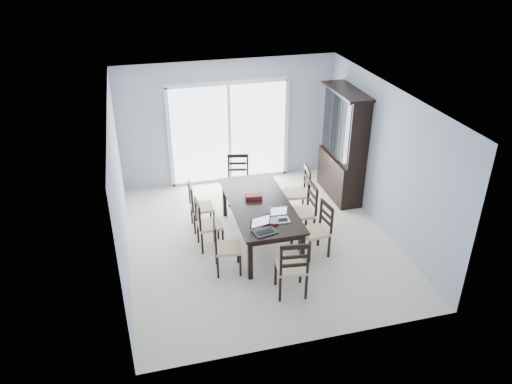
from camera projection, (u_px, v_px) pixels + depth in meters
floor at (260, 240)px, 8.77m from camera, size 5.00×5.00×0.00m
ceiling at (260, 97)px, 7.55m from camera, size 5.00×5.00×0.00m
back_wall at (229, 122)px, 10.29m from camera, size 4.50×0.02×2.60m
wall_left at (119, 190)px, 7.66m from camera, size 0.02×5.00×2.60m
wall_right at (385, 160)px, 8.66m from camera, size 0.02×5.00×2.60m
balcony at (222, 162)px, 11.78m from camera, size 4.50×2.00×0.10m
railing at (213, 124)px, 12.35m from camera, size 4.50×0.06×1.10m
dining_table at (260, 207)px, 8.46m from camera, size 1.00×2.20×0.75m
china_hutch at (343, 146)px, 9.78m from camera, size 0.50×1.38×2.20m
sliding_door at (229, 133)px, 10.37m from camera, size 2.52×0.05×2.18m
chair_left_near at (222, 242)px, 7.75m from camera, size 0.44×0.43×1.04m
chair_left_mid at (204, 219)px, 8.33m from camera, size 0.42×0.41×1.05m
chair_left_far at (197, 202)px, 8.87m from camera, size 0.41×0.39×1.04m
chair_right_near at (320, 224)px, 8.18m from camera, size 0.46×0.45×1.07m
chair_right_mid at (306, 205)px, 8.62m from camera, size 0.45×0.44×1.17m
chair_right_far at (301, 187)px, 9.30m from camera, size 0.48×0.47×1.12m
chair_end_near at (293, 263)px, 7.17m from camera, size 0.48×0.49×1.14m
chair_end_far at (238, 174)px, 9.80m from camera, size 0.49×0.50×1.10m
laptop_dark at (265, 229)px, 7.59m from camera, size 0.39×0.31×0.24m
laptop_silver at (280, 218)px, 7.90m from camera, size 0.30×0.22×0.20m
book_stack at (270, 221)px, 7.86m from camera, size 0.29×0.25×0.04m
cell_phone at (267, 231)px, 7.65m from camera, size 0.12×0.08×0.01m
game_box at (254, 197)px, 8.54m from camera, size 0.30×0.17×0.07m
hot_tub at (207, 142)px, 11.39m from camera, size 2.13×1.94×1.02m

